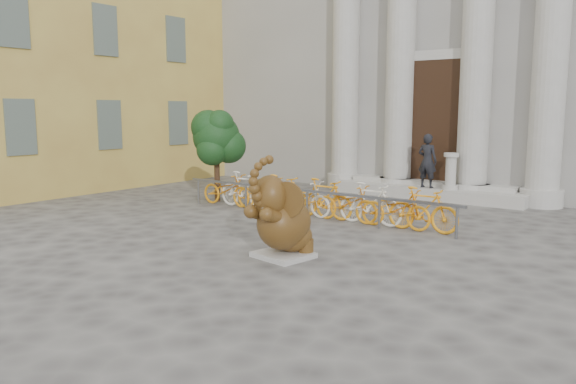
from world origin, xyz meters
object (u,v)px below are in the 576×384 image
Objects in this scene: bike_rack at (312,197)px; tree at (217,138)px; pedestrian at (427,161)px; elephant_statue at (282,221)px.

bike_rack is 3.85m from tree.
pedestrian is at bearing 39.79° from tree.
bike_rack is (-1.76, 3.62, -0.19)m from elephant_statue.
bike_rack is 4.93× the size of pedestrian.
elephant_statue is 7.99m from pedestrian.
elephant_statue is 1.17× the size of pedestrian.
elephant_statue is 0.24× the size of bike_rack.
bike_rack is 2.98× the size of tree.
bike_rack is at bearing -5.32° from tree.
pedestrian is (4.82, 4.01, -0.70)m from tree.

